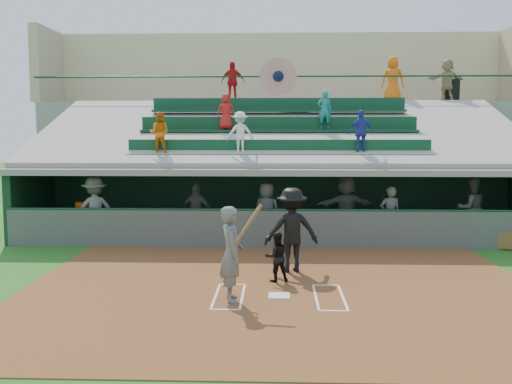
{
  "coord_description": "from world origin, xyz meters",
  "views": [
    {
      "loc": [
        -0.07,
        -11.37,
        3.37
      ],
      "look_at": [
        -0.6,
        3.5,
        1.8
      ],
      "focal_mm": 40.0,
      "sensor_mm": 36.0,
      "label": 1
    }
  ],
  "objects_px": {
    "catcher": "(276,257)",
    "white_table": "(80,227)",
    "home_plate": "(279,296)",
    "trash_bin": "(452,91)",
    "water_cooler": "(82,208)",
    "batter_at_plate": "(232,253)"
  },
  "relations": [
    {
      "from": "catcher",
      "to": "water_cooler",
      "type": "height_order",
      "value": "water_cooler"
    },
    {
      "from": "white_table",
      "to": "water_cooler",
      "type": "bearing_deg",
      "value": 54.35
    },
    {
      "from": "trash_bin",
      "to": "water_cooler",
      "type": "bearing_deg",
      "value": -153.39
    },
    {
      "from": "home_plate",
      "to": "trash_bin",
      "type": "height_order",
      "value": "trash_bin"
    },
    {
      "from": "home_plate",
      "to": "catcher",
      "type": "bearing_deg",
      "value": 92.62
    },
    {
      "from": "catcher",
      "to": "trash_bin",
      "type": "relative_size",
      "value": 1.2
    },
    {
      "from": "white_table",
      "to": "water_cooler",
      "type": "relative_size",
      "value": 2.06
    },
    {
      "from": "home_plate",
      "to": "batter_at_plate",
      "type": "height_order",
      "value": "batter_at_plate"
    },
    {
      "from": "home_plate",
      "to": "water_cooler",
      "type": "xyz_separation_m",
      "value": [
        -6.17,
        6.15,
        0.95
      ]
    },
    {
      "from": "catcher",
      "to": "water_cooler",
      "type": "xyz_separation_m",
      "value": [
        -6.11,
        4.95,
        0.4
      ]
    },
    {
      "from": "white_table",
      "to": "water_cooler",
      "type": "height_order",
      "value": "water_cooler"
    },
    {
      "from": "catcher",
      "to": "white_table",
      "type": "bearing_deg",
      "value": -53.3
    },
    {
      "from": "batter_at_plate",
      "to": "water_cooler",
      "type": "bearing_deg",
      "value": 128.9
    },
    {
      "from": "catcher",
      "to": "white_table",
      "type": "height_order",
      "value": "catcher"
    },
    {
      "from": "home_plate",
      "to": "white_table",
      "type": "height_order",
      "value": "white_table"
    },
    {
      "from": "water_cooler",
      "to": "trash_bin",
      "type": "distance_m",
      "value": 15.52
    },
    {
      "from": "home_plate",
      "to": "white_table",
      "type": "distance_m",
      "value": 8.72
    },
    {
      "from": "catcher",
      "to": "batter_at_plate",
      "type": "bearing_deg",
      "value": 44.85
    },
    {
      "from": "white_table",
      "to": "trash_bin",
      "type": "distance_m",
      "value": 15.74
    },
    {
      "from": "batter_at_plate",
      "to": "catcher",
      "type": "relative_size",
      "value": 1.75
    },
    {
      "from": "batter_at_plate",
      "to": "trash_bin",
      "type": "distance_m",
      "value": 16.03
    },
    {
      "from": "catcher",
      "to": "trash_bin",
      "type": "distance_m",
      "value": 14.46
    }
  ]
}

